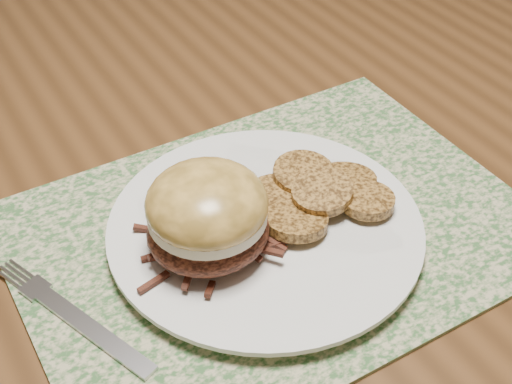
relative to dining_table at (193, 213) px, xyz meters
The scene contains 6 objects.
dining_table is the anchor object (origin of this frame).
placemat 0.16m from the dining_table, 83.05° to the right, with size 0.45×0.33×0.00m, color #386232.
dinner_plate 0.17m from the dining_table, 87.97° to the right, with size 0.26×0.26×0.02m, color white.
pork_sandwich 0.21m from the dining_table, 109.34° to the right, with size 0.11×0.11×0.08m.
roasted_potatoes 0.19m from the dining_table, 66.99° to the right, with size 0.15×0.13×0.03m.
fork 0.24m from the dining_table, 140.50° to the right, with size 0.08×0.17×0.00m.
Camera 1 is at (-0.23, -0.53, 1.20)m, focal length 50.00 mm.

